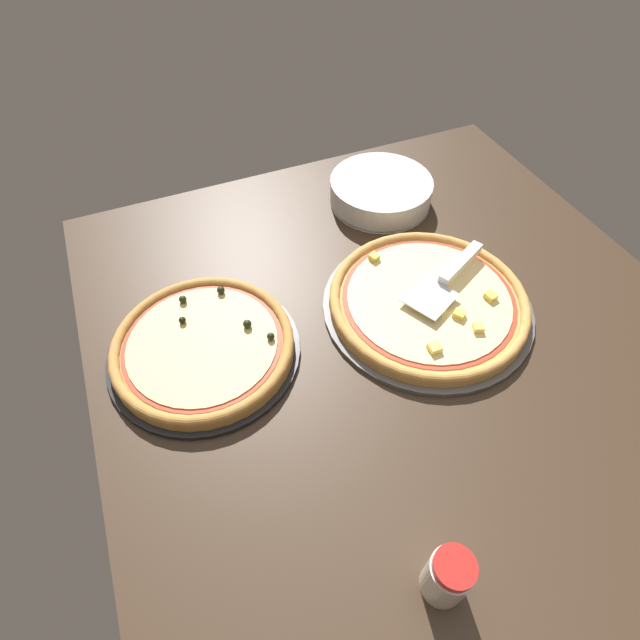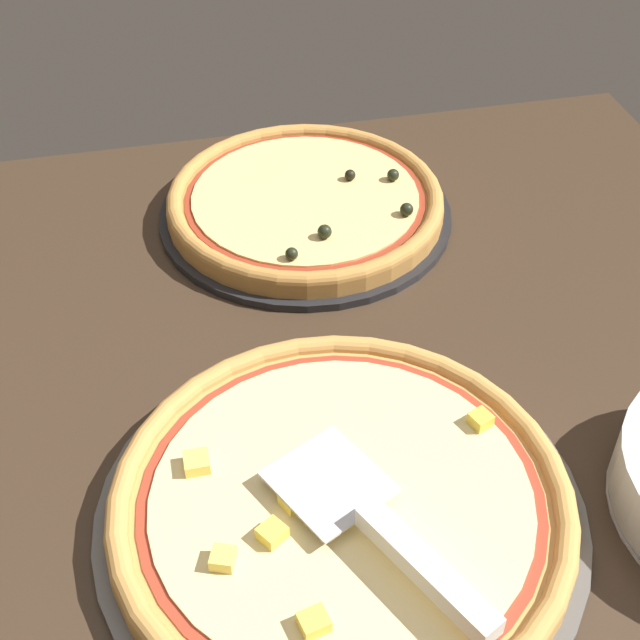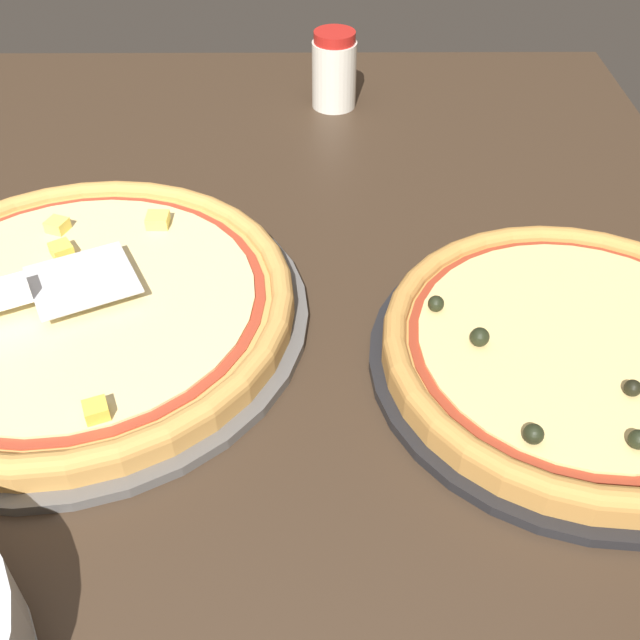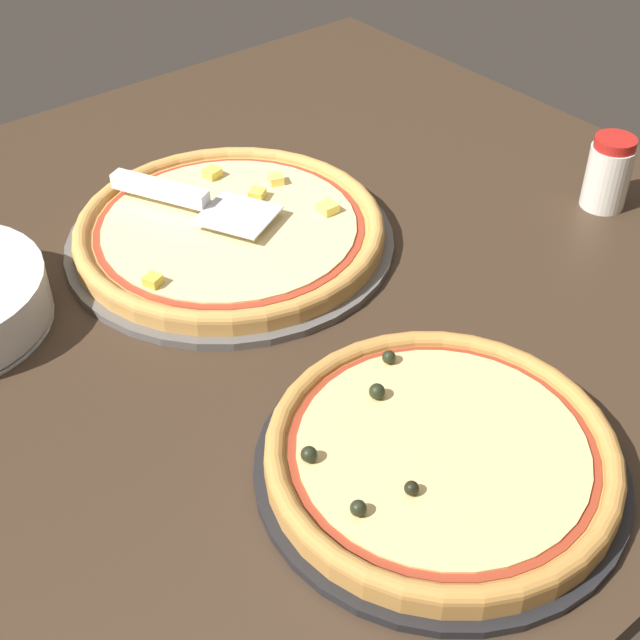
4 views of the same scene
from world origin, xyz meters
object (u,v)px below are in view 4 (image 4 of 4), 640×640
object	(u,v)px
pizza_front	(230,228)
serving_spatula	(177,195)
pizza_back	(442,453)
parmesan_shaker	(608,173)

from	to	relation	value
pizza_front	serving_spatula	world-z (taller)	serving_spatula
pizza_front	pizza_back	world-z (taller)	pizza_back
pizza_back	serving_spatula	distance (cm)	52.27
pizza_front	pizza_back	distance (cm)	45.25
serving_spatula	parmesan_shaker	distance (cm)	58.10
serving_spatula	parmesan_shaker	xyz separation A→B (cm)	(-48.53, 31.94, -0.08)
pizza_front	pizza_back	xyz separation A→B (cm)	(6.36, 44.80, 0.15)
pizza_front	serving_spatula	xyz separation A→B (cm)	(3.09, -7.30, 2.76)
pizza_back	parmesan_shaker	bearing A→B (deg)	-158.74
pizza_back	serving_spatula	size ratio (longest dim) A/B	1.48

